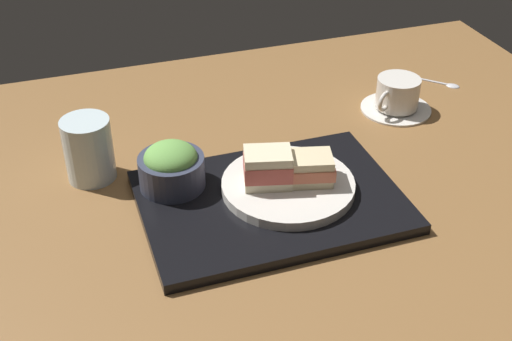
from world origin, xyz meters
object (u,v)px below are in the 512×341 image
sandwich_plate (288,186)px  sandwich_near (269,168)px  coffee_cup (397,96)px  sandwich_far (309,168)px  drinking_glass (89,149)px  salad_bowl (171,167)px  teaspoon (445,83)px

sandwich_plate → sandwich_near: 4.76cm
coffee_cup → sandwich_far: bearing=-142.1°
sandwich_plate → sandwich_far: bearing=-12.1°
sandwich_near → drinking_glass: 29.58cm
salad_bowl → coffee_cup: size_ratio=0.77×
drinking_glass → sandwich_far: bearing=-28.0°
sandwich_plate → sandwich_far: sandwich_far is taller
sandwich_near → sandwich_far: 6.22cm
sandwich_far → drinking_glass: (-31.31, 16.67, -0.25)cm
drinking_glass → sandwich_plate: bearing=-29.5°
sandwich_far → coffee_cup: bearing=37.9°
salad_bowl → sandwich_near: bearing=-24.5°
sandwich_plate → drinking_glass: drinking_glass is taller
teaspoon → coffee_cup: bearing=-157.1°
drinking_glass → teaspoon: 73.81cm
sandwich_near → sandwich_plate: bearing=-12.1°
drinking_glass → teaspoon: (72.91, 10.41, -4.96)cm
salad_bowl → coffee_cup: salad_bowl is taller
sandwich_far → drinking_glass: bearing=152.0°
sandwich_plate → sandwich_far: 4.32cm
teaspoon → salad_bowl: bearing=-162.4°
sandwich_plate → teaspoon: sandwich_plate is taller
coffee_cup → teaspoon: size_ratio=1.57×
drinking_glass → sandwich_near: bearing=-31.3°
coffee_cup → sandwich_plate: bearing=-145.9°
sandwich_far → salad_bowl: bearing=159.1°
teaspoon → sandwich_near: bearing=-151.6°
sandwich_near → drinking_glass: drinking_glass is taller
sandwich_near → teaspoon: 54.49cm
salad_bowl → coffee_cup: (46.61, 13.30, -2.32)cm
sandwich_near → salad_bowl: (-13.74, 6.26, -0.88)cm
sandwich_far → salad_bowl: salad_bowl is taller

